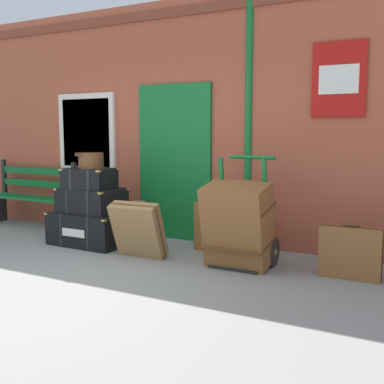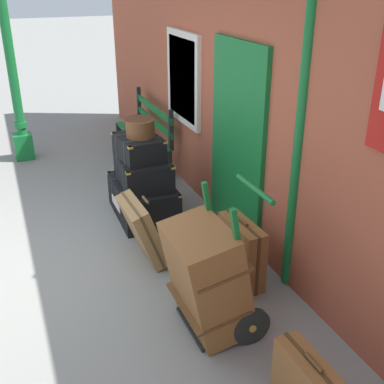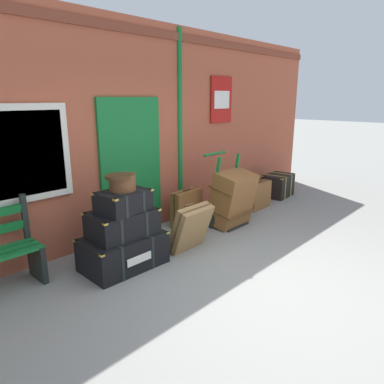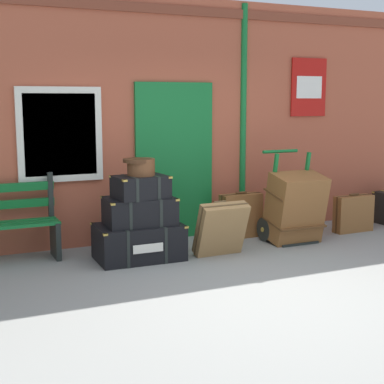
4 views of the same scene
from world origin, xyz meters
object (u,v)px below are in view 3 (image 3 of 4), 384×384
Objects in this scene: steamer_trunk_top at (123,201)px; suitcase_tan at (259,195)px; corner_trunk at (278,185)px; round_hatbox at (122,181)px; large_brown_trunk at (232,199)px; suitcase_umber at (187,208)px; steamer_trunk_base at (123,251)px; steamer_trunk_middle at (123,223)px; suitcase_oxblood at (191,228)px; porters_trolley at (224,208)px.

suitcase_tan is at bearing 2.08° from steamer_trunk_top.
steamer_trunk_top is 0.88× the size of corner_trunk.
round_hatbox is at bearing 69.12° from steamer_trunk_top.
round_hatbox is 4.38m from corner_trunk.
corner_trunk is at bearing 10.13° from large_brown_trunk.
steamer_trunk_base is at bearing -164.26° from suitcase_umber.
steamer_trunk_base is 1.60× the size of suitcase_umber.
suitcase_oxblood is at bearing -17.54° from steamer_trunk_middle.
suitcase_umber is (1.62, 0.45, -0.28)m from steamer_trunk_middle.
suitcase_tan is 1.06m from corner_trunk.
suitcase_oxblood is at bearing -170.48° from corner_trunk.
corner_trunk is (2.18, 0.22, -0.03)m from porters_trolley.
suitcase_umber reaches higher than suitcase_tan.
suitcase_tan is 2.35m from suitcase_oxblood.
steamer_trunk_base is 0.85× the size of porters_trolley.
large_brown_trunk reaches higher than suitcase_tan.
large_brown_trunk is (2.10, -0.10, -0.64)m from round_hatbox.
suitcase_oxblood is at bearing -16.86° from round_hatbox.
steamer_trunk_base is 0.66m from steamer_trunk_top.
large_brown_trunk is at bearing -2.83° from round_hatbox.
suitcase_oxblood reaches higher than suitcase_tan.
suitcase_oxblood is 1.05× the size of suitcase_umber.
round_hatbox reaches higher than corner_trunk.
suitcase_tan is (3.24, 0.10, -0.85)m from round_hatbox.
steamer_trunk_middle is at bearing 126.74° from round_hatbox.
porters_trolley reaches higher than steamer_trunk_middle.
porters_trolley is 1.96× the size of suitcase_tan.
steamer_trunk_top is at bearing -163.17° from suitcase_umber.
steamer_trunk_middle is 1.30× the size of steamer_trunk_top.
porters_trolley is 1.27× the size of large_brown_trunk.
suitcase_oxblood is (-2.32, -0.37, 0.07)m from suitcase_tan.
steamer_trunk_base is 1.70m from suitcase_umber.
steamer_trunk_base is at bearing 163.32° from suitcase_oxblood.
corner_trunk is (3.37, 0.56, -0.09)m from suitcase_oxblood.
suitcase_tan is (3.25, 0.12, -0.61)m from steamer_trunk_top.
suitcase_tan is at bearing 1.59° from steamer_trunk_base.
steamer_trunk_top is 0.24m from round_hatbox.
corner_trunk is at bearing 4.11° from steamer_trunk_top.
porters_trolley is at bearing 1.89° from round_hatbox.
steamer_trunk_middle reaches higher than steamer_trunk_base.
suitcase_oxblood is at bearing -170.84° from suitcase_tan.
suitcase_tan is 0.91× the size of suitcase_oxblood.
round_hatbox is 3.35m from suitcase_tan.
suitcase_tan is (1.14, 0.03, -0.01)m from porters_trolley.
steamer_trunk_base is at bearing -151.30° from steamer_trunk_middle.
suitcase_umber is 0.87× the size of corner_trunk.
round_hatbox is 0.51× the size of corner_trunk.
large_brown_trunk is at bearing -169.87° from corner_trunk.
suitcase_umber reaches higher than corner_trunk.
suitcase_tan is (1.14, 0.20, -0.21)m from large_brown_trunk.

